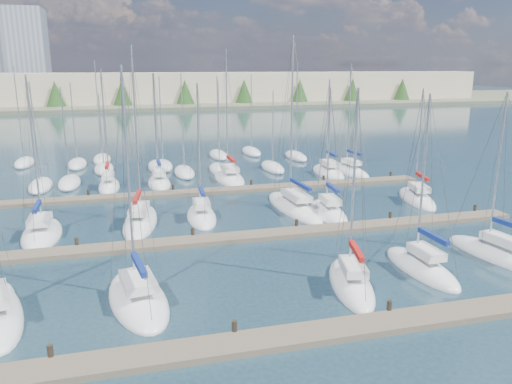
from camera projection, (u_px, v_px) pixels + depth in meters
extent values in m
plane|color=#243D49|center=(180.00, 146.00, 77.71)|extent=(400.00, 400.00, 0.00)
cube|color=#6B5E4C|center=(322.00, 333.00, 23.39)|extent=(44.00, 1.80, 0.35)
cylinder|color=#2D261C|center=(51.00, 357.00, 21.19)|extent=(0.26, 0.26, 1.10)
cylinder|color=#2D261C|center=(234.00, 332.00, 23.19)|extent=(0.26, 0.26, 1.10)
cylinder|color=#2D261C|center=(389.00, 310.00, 25.19)|extent=(0.26, 0.26, 1.10)
cube|color=#6B5E4C|center=(249.00, 236.00, 36.49)|extent=(44.00, 1.80, 0.35)
cylinder|color=#2D261C|center=(77.00, 245.00, 34.30)|extent=(0.26, 0.26, 1.10)
cylinder|color=#2D261C|center=(193.00, 235.00, 36.30)|extent=(0.26, 0.26, 1.10)
cylinder|color=#2D261C|center=(297.00, 226.00, 38.29)|extent=(0.26, 0.26, 1.10)
cylinder|color=#2D261C|center=(390.00, 218.00, 40.29)|extent=(0.26, 0.26, 1.10)
cylinder|color=#2D261C|center=(475.00, 211.00, 42.29)|extent=(0.26, 0.26, 1.10)
cube|color=#6B5E4C|center=(215.00, 191.00, 49.59)|extent=(44.00, 1.80, 0.35)
cylinder|color=#2D261C|center=(88.00, 195.00, 47.40)|extent=(0.26, 0.26, 1.10)
cylinder|color=#2D261C|center=(173.00, 190.00, 49.40)|extent=(0.26, 0.26, 1.10)
cylinder|color=#2D261C|center=(251.00, 185.00, 51.40)|extent=(0.26, 0.26, 1.10)
cylinder|color=#2D261C|center=(323.00, 181.00, 53.40)|extent=(0.26, 0.26, 1.10)
cylinder|color=#2D261C|center=(390.00, 176.00, 55.40)|extent=(0.26, 0.26, 1.10)
ellipsoid|color=white|center=(328.00, 213.00, 42.47)|extent=(3.05, 7.45, 1.60)
cube|color=maroon|center=(328.00, 213.00, 42.47)|extent=(1.56, 3.58, 0.12)
cube|color=silver|center=(330.00, 200.00, 41.80)|extent=(1.54, 2.65, 0.50)
cylinder|color=#9EA0A5|center=(329.00, 145.00, 41.60)|extent=(0.14, 0.14, 9.41)
cylinder|color=#9EA0A5|center=(333.00, 189.00, 40.98)|extent=(0.39, 3.04, 0.10)
cube|color=navy|center=(333.00, 188.00, 40.95)|extent=(0.56, 2.82, 0.30)
ellipsoid|color=white|center=(294.00, 208.00, 44.00)|extent=(3.42, 10.54, 1.60)
cube|color=silver|center=(296.00, 195.00, 43.20)|extent=(1.76, 3.72, 0.50)
cylinder|color=#9EA0A5|center=(292.00, 118.00, 42.82)|extent=(0.14, 0.14, 13.61)
cylinder|color=#9EA0A5|center=(300.00, 186.00, 42.18)|extent=(0.35, 4.37, 0.10)
cube|color=navy|center=(300.00, 184.00, 42.15)|extent=(0.53, 4.03, 0.30)
ellipsoid|color=white|center=(349.00, 172.00, 58.85)|extent=(2.98, 8.18, 1.60)
cube|color=black|center=(349.00, 172.00, 58.85)|extent=(1.52, 3.93, 0.12)
cube|color=silver|center=(352.00, 162.00, 58.17)|extent=(1.51, 2.90, 0.50)
cylinder|color=#9EA0A5|center=(349.00, 114.00, 57.77)|extent=(0.14, 0.14, 11.36)
cylinder|color=#9EA0A5|center=(355.00, 154.00, 57.32)|extent=(0.37, 3.36, 0.10)
cube|color=navy|center=(355.00, 153.00, 57.29)|extent=(0.55, 3.11, 0.30)
ellipsoid|color=white|center=(159.00, 184.00, 52.96)|extent=(2.34, 6.38, 1.60)
cube|color=silver|center=(159.00, 173.00, 52.34)|extent=(1.28, 2.23, 0.50)
cylinder|color=#9EA0A5|center=(156.00, 124.00, 51.89)|extent=(0.14, 0.14, 10.40)
cylinder|color=#9EA0A5|center=(159.00, 164.00, 51.61)|extent=(0.11, 2.67, 0.10)
cube|color=navy|center=(159.00, 162.00, 51.58)|extent=(0.31, 2.46, 0.30)
ellipsoid|color=white|center=(229.00, 179.00, 55.29)|extent=(2.93, 8.74, 1.60)
cube|color=silver|center=(230.00, 168.00, 54.56)|extent=(1.61, 3.06, 0.50)
cylinder|color=#9EA0A5|center=(227.00, 111.00, 54.09)|extent=(0.14, 0.14, 12.83)
cylinder|color=#9EA0A5|center=(231.00, 160.00, 53.64)|extent=(0.11, 3.67, 0.10)
cube|color=maroon|center=(231.00, 159.00, 53.61)|extent=(0.31, 3.38, 0.30)
ellipsoid|color=white|center=(42.00, 235.00, 37.07)|extent=(2.90, 7.33, 1.60)
cube|color=black|center=(42.00, 235.00, 37.07)|extent=(1.50, 3.52, 0.12)
cube|color=silver|center=(40.00, 220.00, 36.41)|extent=(1.57, 2.58, 0.50)
cylinder|color=#9EA0A5|center=(34.00, 150.00, 36.04)|extent=(0.14, 0.14, 10.57)
cylinder|color=#9EA0A5|center=(37.00, 208.00, 35.60)|extent=(0.15, 3.06, 0.10)
cube|color=navy|center=(37.00, 207.00, 35.57)|extent=(0.35, 2.82, 0.30)
ellipsoid|color=white|center=(109.00, 187.00, 51.52)|extent=(2.27, 6.96, 1.60)
cube|color=black|center=(109.00, 187.00, 51.52)|extent=(1.17, 3.34, 0.12)
cube|color=silver|center=(108.00, 176.00, 50.88)|extent=(1.21, 2.45, 0.50)
cylinder|color=#9EA0A5|center=(105.00, 124.00, 50.44)|extent=(0.14, 0.14, 10.86)
cylinder|color=#9EA0A5|center=(107.00, 167.00, 50.10)|extent=(0.18, 2.90, 0.10)
cube|color=maroon|center=(107.00, 165.00, 50.07)|extent=(0.37, 2.67, 0.30)
ellipsoid|color=white|center=(351.00, 285.00, 28.62)|extent=(3.83, 7.44, 1.60)
cube|color=maroon|center=(351.00, 285.00, 28.62)|extent=(1.92, 3.59, 0.12)
cube|color=silver|center=(353.00, 267.00, 27.96)|extent=(1.77, 2.71, 0.50)
cylinder|color=#9EA0A5|center=(354.00, 180.00, 27.67)|extent=(0.14, 0.14, 10.06)
cylinder|color=#9EA0A5|center=(356.00, 253.00, 27.14)|extent=(0.80, 2.93, 0.10)
cube|color=maroon|center=(357.00, 251.00, 27.11)|extent=(0.94, 2.74, 0.30)
ellipsoid|color=white|center=(421.00, 269.00, 30.84)|extent=(2.44, 7.08, 1.60)
cube|color=silver|center=(426.00, 252.00, 30.19)|extent=(1.31, 2.49, 0.50)
cylinder|color=#9EA0A5|center=(423.00, 175.00, 29.91)|extent=(0.14, 0.14, 9.63)
cylinder|color=#9EA0A5|center=(433.00, 238.00, 29.41)|extent=(0.18, 2.95, 0.10)
cube|color=navy|center=(433.00, 236.00, 29.38)|extent=(0.37, 2.72, 0.30)
ellipsoid|color=white|center=(202.00, 218.00, 41.29)|extent=(2.78, 6.91, 1.60)
cube|color=maroon|center=(202.00, 218.00, 41.29)|extent=(1.43, 3.32, 0.12)
cube|color=silver|center=(201.00, 204.00, 40.64)|extent=(1.44, 2.45, 0.50)
cylinder|color=#9EA0A5|center=(199.00, 145.00, 40.32)|extent=(0.14, 0.14, 9.84)
cylinder|color=#9EA0A5|center=(202.00, 193.00, 39.87)|extent=(0.27, 2.85, 0.10)
cube|color=navy|center=(202.00, 191.00, 39.84)|extent=(0.46, 2.63, 0.30)
ellipsoid|color=white|center=(495.00, 256.00, 32.93)|extent=(3.44, 8.11, 1.60)
cube|color=black|center=(495.00, 256.00, 32.93)|extent=(1.74, 3.91, 0.12)
cube|color=silver|center=(503.00, 240.00, 32.26)|extent=(1.64, 2.91, 0.50)
cylinder|color=#9EA0A5|center=(498.00, 168.00, 32.03)|extent=(0.14, 0.14, 9.61)
ellipsoid|color=white|center=(417.00, 200.00, 46.73)|extent=(4.19, 8.11, 1.60)
cube|color=silver|center=(419.00, 187.00, 46.03)|extent=(1.93, 2.95, 0.50)
cylinder|color=#9EA0A5|center=(419.00, 139.00, 45.93)|extent=(0.14, 0.14, 9.18)
cylinder|color=#9EA0A5|center=(422.00, 178.00, 45.17)|extent=(0.88, 3.19, 0.10)
cube|color=maroon|center=(423.00, 176.00, 45.14)|extent=(1.01, 2.98, 0.30)
ellipsoid|color=white|center=(141.00, 223.00, 39.92)|extent=(3.80, 9.23, 1.60)
cube|color=black|center=(141.00, 223.00, 39.92)|extent=(1.92, 4.44, 0.12)
cube|color=silver|center=(139.00, 209.00, 39.16)|extent=(1.83, 3.30, 0.50)
cylinder|color=#9EA0A5|center=(136.00, 130.00, 38.77)|extent=(0.14, 0.14, 12.69)
cylinder|color=#9EA0A5|center=(137.00, 198.00, 38.21)|extent=(0.64, 3.74, 0.10)
cube|color=maroon|center=(137.00, 197.00, 38.18)|extent=(0.79, 3.47, 0.30)
ellipsoid|color=white|center=(328.00, 173.00, 58.12)|extent=(3.38, 8.07, 1.60)
cube|color=silver|center=(330.00, 163.00, 57.42)|extent=(1.74, 2.87, 0.50)
cylinder|color=#9EA0A5|center=(328.00, 122.00, 57.26)|extent=(0.14, 0.14, 9.69)
cylinder|color=#9EA0A5|center=(332.00, 155.00, 56.56)|extent=(0.36, 3.31, 0.10)
cube|color=navy|center=(332.00, 154.00, 56.53)|extent=(0.53, 3.06, 0.30)
ellipsoid|color=white|center=(138.00, 301.00, 26.78)|extent=(4.02, 8.15, 1.60)
cube|color=silver|center=(138.00, 281.00, 26.11)|extent=(1.98, 2.94, 0.50)
cylinder|color=#9EA0A5|center=(128.00, 177.00, 25.68)|extent=(0.14, 0.14, 11.24)
cylinder|color=#9EA0A5|center=(139.00, 267.00, 25.29)|extent=(0.57, 3.26, 0.10)
cube|color=navy|center=(139.00, 264.00, 25.26)|extent=(0.73, 3.03, 0.30)
cylinder|color=#9EA0A5|center=(19.00, 113.00, 61.46)|extent=(0.12, 0.12, 11.20)
ellipsoid|color=white|center=(24.00, 163.00, 63.01)|extent=(2.20, 6.40, 1.40)
cylinder|color=#9EA0A5|center=(161.00, 119.00, 59.75)|extent=(0.12, 0.12, 10.14)
ellipsoid|color=white|center=(163.00, 166.00, 61.17)|extent=(2.20, 6.40, 1.40)
cylinder|color=#9EA0A5|center=(155.00, 118.00, 59.33)|extent=(0.12, 0.12, 10.49)
ellipsoid|color=white|center=(157.00, 167.00, 60.79)|extent=(2.20, 6.40, 1.40)
cylinder|color=#9EA0A5|center=(251.00, 112.00, 69.64)|extent=(0.12, 0.12, 10.06)
ellipsoid|color=white|center=(251.00, 152.00, 71.05)|extent=(2.20, 6.40, 1.40)
cylinder|color=#9EA0A5|center=(73.00, 122.00, 60.91)|extent=(0.12, 0.12, 9.39)
ellipsoid|color=white|center=(77.00, 164.00, 62.24)|extent=(2.20, 6.40, 1.40)
cylinder|color=#9EA0A5|center=(35.00, 132.00, 49.74)|extent=(0.12, 0.12, 9.85)
ellipsoid|color=white|center=(41.00, 186.00, 51.12)|extent=(2.20, 6.40, 1.40)
cylinder|color=#9EA0A5|center=(65.00, 133.00, 51.09)|extent=(0.12, 0.12, 9.30)
ellipsoid|color=white|center=(70.00, 183.00, 52.40)|extent=(2.20, 6.40, 1.40)
cylinder|color=#9EA0A5|center=(297.00, 108.00, 65.87)|extent=(0.12, 0.12, 11.68)
ellipsoid|color=white|center=(296.00, 157.00, 67.48)|extent=(2.20, 6.40, 1.40)
cylinder|color=#9EA0A5|center=(219.00, 123.00, 57.49)|extent=(0.12, 0.12, 9.76)
ellipsoid|color=white|center=(220.00, 170.00, 58.87)|extent=(2.20, 6.40, 1.40)
cylinder|color=#9EA0A5|center=(98.00, 109.00, 63.73)|extent=(0.12, 0.12, 11.95)
ellipsoid|color=white|center=(102.00, 160.00, 65.37)|extent=(2.20, 6.40, 1.40)
cylinder|color=#9EA0A5|center=(273.00, 127.00, 59.03)|extent=(0.12, 0.12, 8.46)
ellipsoid|color=white|center=(273.00, 168.00, 60.24)|extent=(2.20, 6.40, 1.40)
cylinder|color=#9EA0A5|center=(101.00, 130.00, 58.28)|extent=(0.12, 0.12, 8.12)
ellipsoid|color=white|center=(104.00, 169.00, 59.45)|extent=(2.20, 6.40, 1.40)
cylinder|color=#9EA0A5|center=(218.00, 114.00, 67.03)|extent=(0.12, 0.12, 10.00)
ellipsoid|color=white|center=(218.00, 155.00, 68.43)|extent=(2.20, 6.40, 1.40)
cylinder|color=#9EA0A5|center=(183.00, 121.00, 56.02)|extent=(0.12, 0.12, 10.54)
ellipsoid|color=white|center=(184.00, 173.00, 57.49)|extent=(2.20, 6.40, 1.40)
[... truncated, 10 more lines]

